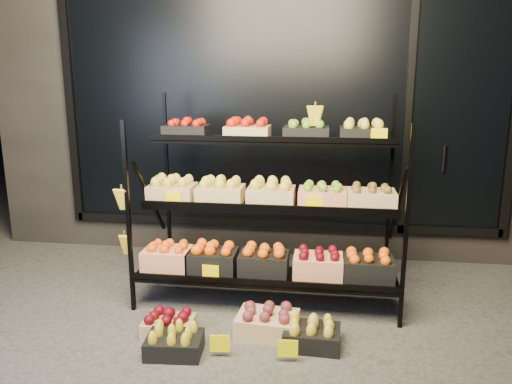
# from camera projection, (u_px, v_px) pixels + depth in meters

# --- Properties ---
(ground) EXTENTS (24.00, 24.00, 0.00)m
(ground) POSITION_uv_depth(u_px,v_px,m) (259.00, 329.00, 3.65)
(ground) COLOR #514F4C
(ground) RESTS_ON ground
(building) EXTENTS (6.00, 2.08, 3.50)m
(building) POSITION_uv_depth(u_px,v_px,m) (289.00, 81.00, 5.74)
(building) COLOR #2D2826
(building) RESTS_ON ground
(display_rack) EXTENTS (2.18, 1.02, 1.69)m
(display_rack) POSITION_uv_depth(u_px,v_px,m) (268.00, 205.00, 4.05)
(display_rack) COLOR black
(display_rack) RESTS_ON ground
(tag_floor_a) EXTENTS (0.13, 0.01, 0.12)m
(tag_floor_a) POSITION_uv_depth(u_px,v_px,m) (220.00, 349.00, 3.28)
(tag_floor_a) COLOR #F1DA00
(tag_floor_a) RESTS_ON ground
(tag_floor_b) EXTENTS (0.13, 0.01, 0.12)m
(tag_floor_b) POSITION_uv_depth(u_px,v_px,m) (288.00, 354.00, 3.22)
(tag_floor_b) COLOR #F1DA00
(tag_floor_b) RESTS_ON ground
(floor_crate_left) EXTENTS (0.35, 0.26, 0.18)m
(floor_crate_left) POSITION_uv_depth(u_px,v_px,m) (169.00, 324.00, 3.56)
(floor_crate_left) COLOR tan
(floor_crate_left) RESTS_ON ground
(floor_crate_midleft) EXTENTS (0.39, 0.30, 0.19)m
(floor_crate_midleft) POSITION_uv_depth(u_px,v_px,m) (174.00, 341.00, 3.31)
(floor_crate_midleft) COLOR black
(floor_crate_midleft) RESTS_ON ground
(floor_crate_midright) EXTENTS (0.46, 0.36, 0.21)m
(floor_crate_midright) POSITION_uv_depth(u_px,v_px,m) (267.00, 321.00, 3.57)
(floor_crate_midright) COLOR tan
(floor_crate_midright) RESTS_ON ground
(floor_crate_right) EXTENTS (0.39, 0.30, 0.20)m
(floor_crate_right) POSITION_uv_depth(u_px,v_px,m) (312.00, 334.00, 3.41)
(floor_crate_right) COLOR black
(floor_crate_right) RESTS_ON ground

